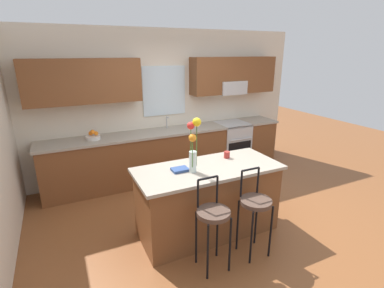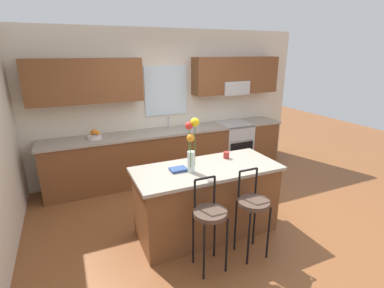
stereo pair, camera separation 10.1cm
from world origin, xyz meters
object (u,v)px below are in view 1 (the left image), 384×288
Objects in this scene: oven_range at (232,144)px; fruit_bowl_oranges at (93,136)px; flower_vase at (193,144)px; mug_ceramic at (227,155)px; bar_stool_near at (213,217)px; cookbook at (180,170)px; kitchen_island at (208,200)px; bar_stool_middle at (255,205)px.

fruit_bowl_oranges is (-2.70, 0.03, 0.51)m from oven_range.
flower_vase reaches higher than mug_ceramic.
bar_stool_near is 0.74m from cookbook.
flower_vase is at bearing -133.47° from oven_range.
oven_range is at bearing 49.75° from kitchen_island.
oven_range is 2.73m from flower_vase.
mug_ceramic is (-1.17, -1.66, 0.51)m from oven_range.
kitchen_island is 2.78× the size of flower_vase.
mug_ceramic is at bearing -125.33° from oven_range.
fruit_bowl_oranges is at bearing 109.25° from bar_stool_near.
kitchen_island is 7.68× the size of fruit_bowl_oranges.
flower_vase reaches higher than kitchen_island.
oven_range is 10.22× the size of mug_ceramic.
oven_range is 0.50× the size of kitchen_island.
kitchen_island is 2.25m from fruit_bowl_oranges.
mug_ceramic is 0.76m from cookbook.
bar_stool_near is 1.09m from mug_ceramic.
mug_ceramic is (0.39, 0.19, 0.50)m from kitchen_island.
flower_vase is at bearing -36.98° from cookbook.
flower_vase is at bearing -159.18° from mug_ceramic.
bar_stool_near reaches higher than oven_range.
fruit_bowl_oranges is (-0.91, 1.92, -0.31)m from flower_vase.
fruit_bowl_oranges is (-0.87, 2.49, 0.33)m from bar_stool_near.
cookbook is (-1.92, -1.79, 0.48)m from oven_range.
mug_ceramic is at bearing 82.19° from bar_stool_middle.
kitchen_island is at bearing -154.30° from mug_ceramic.
cookbook is at bearing -66.87° from fruit_bowl_oranges.
bar_stool_near is (-1.83, -2.46, 0.18)m from oven_range.
bar_stool_middle is (-1.28, -2.46, 0.18)m from oven_range.
bar_stool_middle is 1.57× the size of flower_vase.
kitchen_island is (-1.56, -1.84, 0.00)m from oven_range.
cookbook is (-0.37, 0.05, 0.47)m from kitchen_island.
fruit_bowl_oranges is (-1.53, 1.68, 0.00)m from mug_ceramic.
flower_vase reaches higher than fruit_bowl_oranges.
mug_ceramic reaches higher than kitchen_island.
fruit_bowl_oranges reaches higher than bar_stool_middle.
cookbook is at bearing 172.33° from kitchen_island.
flower_vase is (-1.79, -1.89, 0.82)m from oven_range.
mug_ceramic is at bearing 20.82° from flower_vase.
oven_range is 1.39× the size of flower_vase.
mug_ceramic is at bearing 25.70° from kitchen_island.
mug_ceramic is at bearing 10.26° from cookbook.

